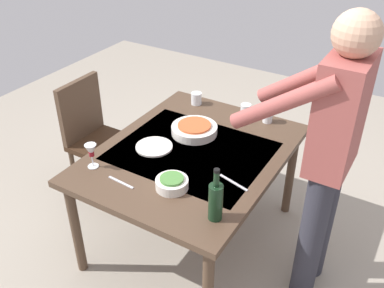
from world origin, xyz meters
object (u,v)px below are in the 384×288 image
wine_glass_left (91,152)px  water_cup_near_right (246,110)px  wine_bottle (216,201)px  side_bowl_salad (172,183)px  water_cup_near_left (196,98)px  serving_bowl_pasta (194,129)px  chair_near (93,132)px  water_cup_far_left (268,115)px  dining_table (192,160)px  dinner_plate_near (154,147)px  person_server (329,151)px

wine_glass_left → water_cup_near_right: 1.13m
wine_bottle → wine_glass_left: 0.82m
wine_glass_left → side_bowl_salad: wine_glass_left is taller
water_cup_near_left → serving_bowl_pasta: size_ratio=0.29×
chair_near → water_cup_far_left: chair_near is taller
chair_near → wine_bottle: bearing=67.5°
dining_table → side_bowl_salad: bearing=14.4°
chair_near → water_cup_near_right: bearing=116.3°
dinner_plate_near → chair_near: bearing=-104.4°
wine_bottle → side_bowl_salad: size_ratio=1.64×
water_cup_near_right → side_bowl_salad: size_ratio=0.47×
chair_near → water_cup_near_left: chair_near is taller
serving_bowl_pasta → dining_table: bearing=26.8°
dining_table → water_cup_near_right: (-0.58, 0.09, 0.11)m
wine_glass_left → chair_near: bearing=-136.2°
water_cup_near_left → water_cup_far_left: water_cup_far_left is taller
water_cup_near_right → serving_bowl_pasta: (0.39, -0.18, -0.01)m
water_cup_near_right → serving_bowl_pasta: bearing=-24.7°
dining_table → wine_glass_left: wine_glass_left is taller
water_cup_near_left → dinner_plate_near: bearing=6.8°
water_cup_near_left → water_cup_far_left: 0.55m
person_server → wine_glass_left: size_ratio=11.19×
chair_near → side_bowl_salad: (0.46, 1.01, 0.22)m
chair_near → water_cup_near_left: 0.81m
side_bowl_salad → water_cup_far_left: bearing=170.3°
water_cup_near_right → serving_bowl_pasta: size_ratio=0.28×
person_server → water_cup_near_right: (-0.54, -0.70, -0.20)m
water_cup_far_left → water_cup_near_left: bearing=-88.1°
wine_glass_left → dinner_plate_near: wine_glass_left is taller
chair_near → serving_bowl_pasta: chair_near is taller
dining_table → person_server: 0.85m
water_cup_near_left → wine_glass_left: bearing=-6.2°
serving_bowl_pasta → dinner_plate_near: bearing=-24.7°
water_cup_far_left → side_bowl_salad: 0.96m
wine_bottle → water_cup_far_left: size_ratio=2.91×
person_server → dinner_plate_near: 1.05m
dining_table → side_bowl_salad: side_bowl_salad is taller
water_cup_near_left → side_bowl_salad: 1.00m
person_server → water_cup_near_right: size_ratio=19.85×
person_server → water_cup_far_left: person_server is taller
dining_table → wine_bottle: 0.64m
water_cup_near_right → serving_bowl_pasta: water_cup_near_right is taller
water_cup_near_right → water_cup_far_left: size_ratio=0.84×
person_server → water_cup_far_left: 0.78m
person_server → side_bowl_salad: bearing=-59.4°
water_cup_near_right → dinner_plate_near: water_cup_near_right is taller
chair_near → water_cup_far_left: (-0.49, 1.17, 0.24)m
water_cup_far_left → dinner_plate_near: water_cup_far_left is taller
wine_glass_left → serving_bowl_pasta: size_ratio=0.50×
wine_glass_left → side_bowl_salad: 0.51m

